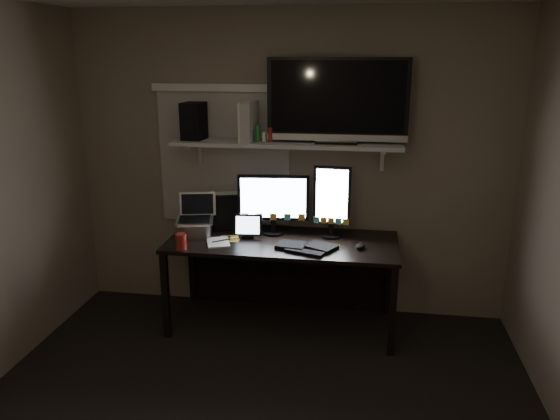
% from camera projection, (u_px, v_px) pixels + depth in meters
% --- Properties ---
extents(back_wall, '(3.60, 0.00, 3.60)m').
position_uv_depth(back_wall, '(289.00, 166.00, 4.50)').
color(back_wall, '#766454').
rests_on(back_wall, floor).
extents(window_blinds, '(1.10, 0.02, 1.10)m').
position_uv_depth(window_blinds, '(224.00, 158.00, 4.55)').
color(window_blinds, beige).
rests_on(window_blinds, back_wall).
extents(desk, '(1.80, 0.75, 0.73)m').
position_uv_depth(desk, '(285.00, 256.00, 4.45)').
color(desk, black).
rests_on(desk, floor).
extents(wall_shelf, '(1.80, 0.35, 0.03)m').
position_uv_depth(wall_shelf, '(286.00, 144.00, 4.27)').
color(wall_shelf, beige).
rests_on(wall_shelf, back_wall).
extents(monitor_landscape, '(0.57, 0.12, 0.50)m').
position_uv_depth(monitor_landscape, '(273.00, 204.00, 4.38)').
color(monitor_landscape, black).
rests_on(monitor_landscape, desk).
extents(monitor_portrait, '(0.30, 0.08, 0.59)m').
position_uv_depth(monitor_portrait, '(332.00, 202.00, 4.29)').
color(monitor_portrait, black).
rests_on(monitor_portrait, desk).
extents(keyboard, '(0.48, 0.31, 0.03)m').
position_uv_depth(keyboard, '(306.00, 246.00, 4.12)').
color(keyboard, black).
rests_on(keyboard, desk).
extents(mouse, '(0.09, 0.12, 0.04)m').
position_uv_depth(mouse, '(360.00, 246.00, 4.11)').
color(mouse, black).
rests_on(mouse, desk).
extents(notepad, '(0.23, 0.27, 0.01)m').
position_uv_depth(notepad, '(218.00, 242.00, 4.22)').
color(notepad, white).
rests_on(notepad, desk).
extents(tablet, '(0.23, 0.11, 0.20)m').
position_uv_depth(tablet, '(248.00, 226.00, 4.32)').
color(tablet, black).
rests_on(tablet, desk).
extents(file_sorter, '(0.27, 0.18, 0.31)m').
position_uv_depth(file_sorter, '(228.00, 210.00, 4.55)').
color(file_sorter, black).
rests_on(file_sorter, desk).
extents(laptop, '(0.33, 0.29, 0.33)m').
position_uv_depth(laptop, '(194.00, 216.00, 4.35)').
color(laptop, silver).
rests_on(laptop, desk).
extents(cup, '(0.10, 0.10, 0.12)m').
position_uv_depth(cup, '(181.00, 241.00, 4.08)').
color(cup, maroon).
rests_on(cup, desk).
extents(sticky_notes, '(0.35, 0.28, 0.00)m').
position_uv_depth(sticky_notes, '(229.00, 241.00, 4.28)').
color(sticky_notes, gold).
rests_on(sticky_notes, desk).
extents(tv, '(1.07, 0.21, 0.64)m').
position_uv_depth(tv, '(338.00, 101.00, 4.12)').
color(tv, black).
rests_on(tv, wall_shelf).
extents(game_console, '(0.11, 0.27, 0.31)m').
position_uv_depth(game_console, '(248.00, 122.00, 4.24)').
color(game_console, silver).
rests_on(game_console, wall_shelf).
extents(speaker, '(0.18, 0.21, 0.29)m').
position_uv_depth(speaker, '(194.00, 121.00, 4.33)').
color(speaker, black).
rests_on(speaker, wall_shelf).
extents(bottles, '(0.20, 0.07, 0.13)m').
position_uv_depth(bottles, '(258.00, 134.00, 4.25)').
color(bottles, '#A50F0C').
rests_on(bottles, wall_shelf).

